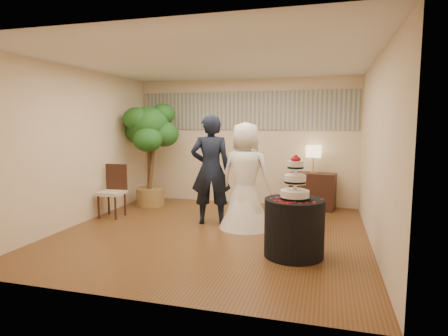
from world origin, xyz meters
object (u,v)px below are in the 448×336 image
(table_lamp, at_px, (313,159))
(ficus_tree, at_px, (149,154))
(bride, at_px, (246,176))
(wedding_cake, at_px, (295,177))
(console, at_px, (312,191))
(side_chair, at_px, (111,191))
(cake_table, at_px, (294,228))
(groom, at_px, (211,170))

(table_lamp, bearing_deg, ficus_tree, -169.85)
(bride, relative_size, wedding_cake, 3.04)
(wedding_cake, distance_m, console, 3.08)
(ficus_tree, relative_size, side_chair, 2.25)
(side_chair, bearing_deg, console, 24.17)
(cake_table, height_order, table_lamp, table_lamp)
(groom, distance_m, bride, 0.68)
(bride, distance_m, cake_table, 1.62)
(cake_table, relative_size, ficus_tree, 0.35)
(groom, relative_size, ficus_tree, 0.86)
(cake_table, distance_m, side_chair, 3.81)
(groom, relative_size, cake_table, 2.43)
(console, height_order, ficus_tree, ficus_tree)
(groom, distance_m, cake_table, 2.16)
(bride, xyz_separation_m, ficus_tree, (-2.41, 1.16, 0.23))
(bride, bearing_deg, console, -112.04)
(wedding_cake, bearing_deg, bride, 128.05)
(side_chair, bearing_deg, cake_table, -19.86)
(cake_table, bearing_deg, console, 87.50)
(console, xyz_separation_m, table_lamp, (0.00, 0.00, 0.68))
(groom, height_order, bride, groom)
(ficus_tree, bearing_deg, table_lamp, 10.15)
(cake_table, bearing_deg, groom, 140.79)
(cake_table, bearing_deg, bride, 128.05)
(cake_table, xyz_separation_m, ficus_tree, (-3.35, 2.37, 0.75))
(groom, bearing_deg, bride, 155.64)
(wedding_cake, height_order, side_chair, wedding_cake)
(wedding_cake, relative_size, ficus_tree, 0.26)
(table_lamp, bearing_deg, console, 0.00)
(wedding_cake, distance_m, table_lamp, 2.99)
(groom, height_order, console, groom)
(cake_table, bearing_deg, ficus_tree, 144.80)
(bride, bearing_deg, cake_table, 137.09)
(wedding_cake, bearing_deg, console, 87.50)
(groom, height_order, side_chair, groom)
(groom, relative_size, side_chair, 1.94)
(bride, distance_m, wedding_cake, 1.54)
(groom, xyz_separation_m, table_lamp, (1.74, 1.67, 0.08))
(table_lamp, bearing_deg, cake_table, -92.50)
(groom, distance_m, ficus_tree, 2.04)
(bride, relative_size, console, 1.98)
(console, bearing_deg, wedding_cake, -82.70)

